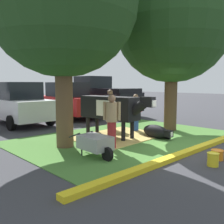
{
  "coord_description": "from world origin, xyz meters",
  "views": [
    {
      "loc": [
        -6.8,
        -3.99,
        1.97
      ],
      "look_at": [
        -0.35,
        2.73,
        0.9
      ],
      "focal_mm": 40.38,
      "sensor_mm": 36.0,
      "label": 1
    }
  ],
  "objects_px": {
    "person_handler": "(135,112)",
    "hatchback_white": "(18,104)",
    "pickup_truck_black": "(101,96)",
    "cow_holstein": "(111,108)",
    "sedan_red": "(68,101)",
    "calf_lying": "(156,132)",
    "person_visitor_near": "(110,108)",
    "wheelbarrow": "(96,143)",
    "person_visitor_far": "(112,120)",
    "shade_tree_left": "(62,1)",
    "bucket_yellow": "(213,159)",
    "shade_tree_right": "(173,25)",
    "bucket_orange": "(217,155)"
  },
  "relations": [
    {
      "from": "person_visitor_far",
      "to": "bucket_yellow",
      "type": "xyz_separation_m",
      "value": [
        0.66,
        -2.8,
        -0.71
      ]
    },
    {
      "from": "shade_tree_right",
      "to": "person_visitor_far",
      "type": "height_order",
      "value": "shade_tree_right"
    },
    {
      "from": "person_visitor_near",
      "to": "wheelbarrow",
      "type": "xyz_separation_m",
      "value": [
        -3.09,
        -2.7,
        -0.53
      ]
    },
    {
      "from": "wheelbarrow",
      "to": "pickup_truck_black",
      "type": "distance_m",
      "value": 9.75
    },
    {
      "from": "person_visitor_far",
      "to": "bucket_yellow",
      "type": "distance_m",
      "value": 2.96
    },
    {
      "from": "person_visitor_far",
      "to": "shade_tree_right",
      "type": "bearing_deg",
      "value": 7.47
    },
    {
      "from": "calf_lying",
      "to": "bucket_yellow",
      "type": "relative_size",
      "value": 4.07
    },
    {
      "from": "calf_lying",
      "to": "wheelbarrow",
      "type": "bearing_deg",
      "value": -174.59
    },
    {
      "from": "cow_holstein",
      "to": "person_handler",
      "type": "xyz_separation_m",
      "value": [
        1.53,
        0.17,
        -0.27
      ]
    },
    {
      "from": "person_visitor_far",
      "to": "pickup_truck_black",
      "type": "bearing_deg",
      "value": 50.7
    },
    {
      "from": "shade_tree_right",
      "to": "wheelbarrow",
      "type": "relative_size",
      "value": 4.14
    },
    {
      "from": "shade_tree_left",
      "to": "person_handler",
      "type": "xyz_separation_m",
      "value": [
        3.51,
        0.18,
        -3.53
      ]
    },
    {
      "from": "hatchback_white",
      "to": "bucket_orange",
      "type": "bearing_deg",
      "value": -82.22
    },
    {
      "from": "person_handler",
      "to": "person_visitor_far",
      "type": "xyz_separation_m",
      "value": [
        -2.64,
        -1.35,
        0.07
      ]
    },
    {
      "from": "shade_tree_right",
      "to": "bucket_orange",
      "type": "relative_size",
      "value": 20.83
    },
    {
      "from": "hatchback_white",
      "to": "person_visitor_near",
      "type": "bearing_deg",
      "value": -61.57
    },
    {
      "from": "person_visitor_far",
      "to": "sedan_red",
      "type": "bearing_deg",
      "value": 66.18
    },
    {
      "from": "person_handler",
      "to": "bucket_orange",
      "type": "height_order",
      "value": "person_handler"
    },
    {
      "from": "person_handler",
      "to": "bucket_yellow",
      "type": "bearing_deg",
      "value": -115.44
    },
    {
      "from": "shade_tree_left",
      "to": "wheelbarrow",
      "type": "bearing_deg",
      "value": -90.59
    },
    {
      "from": "shade_tree_left",
      "to": "sedan_red",
      "type": "xyz_separation_m",
      "value": [
        3.85,
        5.56,
        -3.36
      ]
    },
    {
      "from": "calf_lying",
      "to": "person_visitor_far",
      "type": "bearing_deg",
      "value": 179.68
    },
    {
      "from": "cow_holstein",
      "to": "calf_lying",
      "type": "height_order",
      "value": "cow_holstein"
    },
    {
      "from": "person_handler",
      "to": "hatchback_white",
      "type": "height_order",
      "value": "hatchback_white"
    },
    {
      "from": "sedan_red",
      "to": "hatchback_white",
      "type": "bearing_deg",
      "value": -175.47
    },
    {
      "from": "shade_tree_left",
      "to": "person_handler",
      "type": "bearing_deg",
      "value": 2.88
    },
    {
      "from": "person_visitor_far",
      "to": "shade_tree_left",
      "type": "bearing_deg",
      "value": 126.55
    },
    {
      "from": "shade_tree_left",
      "to": "person_visitor_far",
      "type": "bearing_deg",
      "value": -53.45
    },
    {
      "from": "person_handler",
      "to": "bucket_yellow",
      "type": "height_order",
      "value": "person_handler"
    },
    {
      "from": "person_visitor_far",
      "to": "pickup_truck_black",
      "type": "height_order",
      "value": "pickup_truck_black"
    },
    {
      "from": "person_visitor_near",
      "to": "person_visitor_far",
      "type": "relative_size",
      "value": 1.04
    },
    {
      "from": "calf_lying",
      "to": "bucket_yellow",
      "type": "distance_m",
      "value": 3.18
    },
    {
      "from": "person_visitor_far",
      "to": "hatchback_white",
      "type": "height_order",
      "value": "hatchback_white"
    },
    {
      "from": "person_visitor_near",
      "to": "bucket_yellow",
      "type": "height_order",
      "value": "person_visitor_near"
    },
    {
      "from": "shade_tree_right",
      "to": "person_visitor_far",
      "type": "distance_m",
      "value": 5.19
    },
    {
      "from": "cow_holstein",
      "to": "calf_lying",
      "type": "distance_m",
      "value": 1.82
    },
    {
      "from": "bucket_yellow",
      "to": "bucket_orange",
      "type": "xyz_separation_m",
      "value": [
        0.57,
        0.15,
        -0.03
      ]
    },
    {
      "from": "bucket_yellow",
      "to": "sedan_red",
      "type": "height_order",
      "value": "sedan_red"
    },
    {
      "from": "cow_holstein",
      "to": "sedan_red",
      "type": "distance_m",
      "value": 5.86
    },
    {
      "from": "hatchback_white",
      "to": "pickup_truck_black",
      "type": "relative_size",
      "value": 0.82
    },
    {
      "from": "hatchback_white",
      "to": "pickup_truck_black",
      "type": "bearing_deg",
      "value": 4.01
    },
    {
      "from": "cow_holstein",
      "to": "sedan_red",
      "type": "xyz_separation_m",
      "value": [
        1.86,
        5.56,
        -0.1
      ]
    },
    {
      "from": "person_handler",
      "to": "shade_tree_left",
      "type": "bearing_deg",
      "value": -177.12
    },
    {
      "from": "bucket_orange",
      "to": "shade_tree_right",
      "type": "bearing_deg",
      "value": 50.12
    },
    {
      "from": "cow_holstein",
      "to": "person_handler",
      "type": "height_order",
      "value": "cow_holstein"
    },
    {
      "from": "cow_holstein",
      "to": "shade_tree_right",
      "type": "bearing_deg",
      "value": -13.71
    },
    {
      "from": "sedan_red",
      "to": "person_visitor_far",
      "type": "bearing_deg",
      "value": -113.82
    },
    {
      "from": "cow_holstein",
      "to": "calf_lying",
      "type": "bearing_deg",
      "value": -47.76
    },
    {
      "from": "calf_lying",
      "to": "shade_tree_left",
      "type": "bearing_deg",
      "value": 158.81
    },
    {
      "from": "person_handler",
      "to": "hatchback_white",
      "type": "distance_m",
      "value": 5.79
    }
  ]
}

